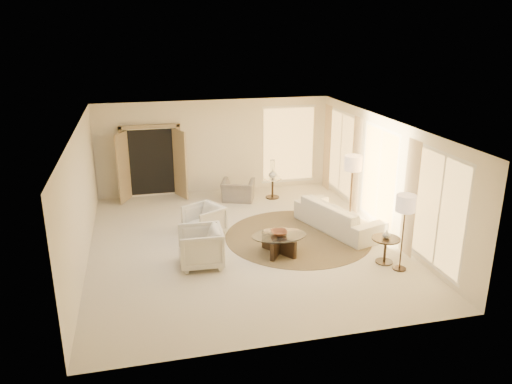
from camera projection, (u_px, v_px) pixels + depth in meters
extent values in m
cube|color=beige|center=(243.00, 243.00, 11.74)|extent=(7.00, 8.00, 0.02)
cube|color=white|center=(242.00, 125.00, 10.85)|extent=(7.00, 8.00, 0.02)
cube|color=beige|center=(215.00, 147.00, 14.98)|extent=(7.00, 0.04, 2.80)
cube|color=beige|center=(298.00, 264.00, 7.61)|extent=(7.00, 0.04, 2.80)
cube|color=beige|center=(81.00, 198.00, 10.52)|extent=(0.04, 8.00, 2.80)
cube|color=beige|center=(384.00, 176.00, 12.07)|extent=(0.04, 8.00, 2.80)
cube|color=tan|center=(152.00, 162.00, 14.56)|extent=(1.80, 0.12, 2.16)
cube|color=tan|center=(123.00, 167.00, 14.15)|extent=(0.35, 0.66, 2.00)
cube|color=tan|center=(180.00, 164.00, 14.51)|extent=(0.35, 0.66, 2.00)
cylinder|color=#3B2D1C|center=(298.00, 236.00, 12.07)|extent=(4.03, 4.03, 0.01)
imported|color=silver|center=(339.00, 216.00, 12.40)|extent=(1.69, 2.63, 0.72)
imported|color=silver|center=(204.00, 219.00, 12.05)|extent=(1.04, 1.06, 0.83)
imported|color=silver|center=(200.00, 245.00, 10.51)|extent=(0.88, 0.93, 0.92)
imported|color=gray|center=(238.00, 187.00, 14.46)|extent=(1.07, 0.87, 0.81)
cube|color=black|center=(279.00, 245.00, 11.12)|extent=(0.60, 0.81, 0.41)
cube|color=black|center=(279.00, 245.00, 11.12)|extent=(0.60, 0.81, 0.41)
cylinder|color=white|center=(279.00, 235.00, 11.05)|extent=(1.24, 1.24, 0.02)
cylinder|color=black|center=(384.00, 262.00, 10.76)|extent=(0.38, 0.38, 0.03)
cylinder|color=black|center=(385.00, 251.00, 10.68)|extent=(0.06, 0.06, 0.53)
cylinder|color=black|center=(386.00, 239.00, 10.59)|extent=(0.60, 0.60, 0.03)
cylinder|color=black|center=(272.00, 197.00, 14.81)|extent=(0.41, 0.41, 0.03)
cylinder|color=black|center=(272.00, 188.00, 14.72)|extent=(0.06, 0.06, 0.58)
cylinder|color=white|center=(273.00, 178.00, 14.63)|extent=(0.53, 0.53, 0.03)
cylinder|color=black|center=(349.00, 223.00, 12.84)|extent=(0.31, 0.31, 0.03)
cylinder|color=black|center=(351.00, 196.00, 12.60)|extent=(0.03, 0.03, 1.54)
cylinder|color=beige|center=(353.00, 163.00, 12.33)|extent=(0.44, 0.44, 0.37)
cylinder|color=black|center=(399.00, 269.00, 10.46)|extent=(0.28, 0.28, 0.03)
cylinder|color=black|center=(402.00, 239.00, 10.25)|extent=(0.03, 0.03, 1.39)
cylinder|color=beige|center=(406.00, 203.00, 10.00)|extent=(0.40, 0.40, 0.34)
imported|color=brown|center=(279.00, 233.00, 11.03)|extent=(0.40, 0.40, 0.09)
imported|color=silver|center=(386.00, 234.00, 10.56)|extent=(0.22, 0.22, 0.18)
imported|color=silver|center=(273.00, 174.00, 14.58)|extent=(0.26, 0.26, 0.25)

